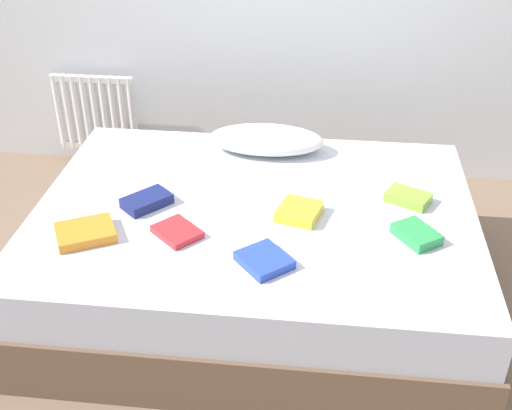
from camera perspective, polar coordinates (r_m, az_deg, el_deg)
ground_plane at (r=3.20m, az=-0.10°, el=-7.80°), size 8.00×8.00×0.00m
bed at (r=3.04m, az=-0.11°, el=-4.22°), size 2.00×1.50×0.50m
radiator at (r=4.26m, az=-13.90°, el=7.83°), size 0.52×0.04×0.50m
pillow at (r=3.35m, az=0.90°, el=5.77°), size 0.59×0.28×0.13m
textbook_navy at (r=2.94m, az=-9.58°, el=0.35°), size 0.24×0.24×0.05m
textbook_blue at (r=2.55m, az=0.73°, el=-4.87°), size 0.25×0.26×0.04m
textbook_orange at (r=2.79m, az=-14.78°, el=-2.37°), size 0.29×0.27×0.04m
textbook_green at (r=2.76m, az=13.93°, el=-2.51°), size 0.21×0.23×0.05m
textbook_lime at (r=3.01m, az=13.23°, el=0.66°), size 0.22×0.20×0.04m
textbook_red at (r=2.73m, az=-6.96°, el=-2.35°), size 0.24×0.24×0.03m
textbook_yellow at (r=2.83m, az=3.83°, el=-0.58°), size 0.21×0.22×0.05m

